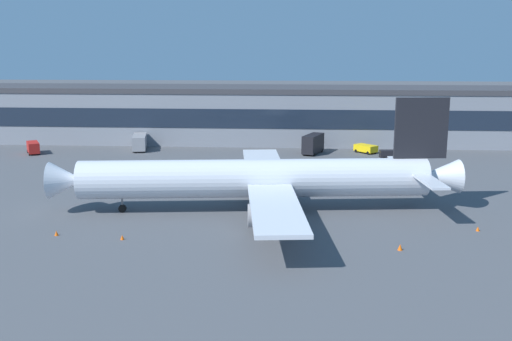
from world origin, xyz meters
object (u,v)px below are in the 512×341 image
(airliner, at_px, (261,178))
(traffic_cone_0, at_px, (400,247))
(pushback_tractor, at_px, (366,148))
(traffic_cone_2, at_px, (478,229))
(traffic_cone_1, at_px, (122,237))
(traffic_cone_3, at_px, (56,233))
(follow_me_car, at_px, (391,154))
(catering_truck, at_px, (313,143))
(fuel_truck, at_px, (140,141))
(crew_van, at_px, (33,147))

(airliner, distance_m, traffic_cone_0, 23.44)
(pushback_tractor, height_order, traffic_cone_2, pushback_tractor)
(traffic_cone_1, relative_size, traffic_cone_3, 0.94)
(airliner, distance_m, pushback_tractor, 51.25)
(follow_me_car, distance_m, traffic_cone_3, 72.28)
(traffic_cone_1, distance_m, traffic_cone_3, 8.65)
(pushback_tractor, relative_size, traffic_cone_3, 8.39)
(catering_truck, bearing_deg, pushback_tractor, 7.63)
(traffic_cone_3, bearing_deg, fuel_truck, 94.94)
(follow_me_car, bearing_deg, airliner, -121.37)
(pushback_tractor, bearing_deg, traffic_cone_1, -120.72)
(fuel_truck, xyz_separation_m, traffic_cone_3, (5.23, -60.47, -1.57))
(traffic_cone_3, bearing_deg, traffic_cone_0, -3.51)
(airliner, height_order, fuel_truck, airliner)
(traffic_cone_3, bearing_deg, follow_me_car, 47.24)
(crew_van, xyz_separation_m, traffic_cone_0, (68.48, -56.61, -1.09))
(traffic_cone_2, bearing_deg, traffic_cone_1, -171.83)
(pushback_tractor, relative_size, traffic_cone_0, 7.25)
(airliner, height_order, traffic_cone_1, airliner)
(traffic_cone_0, height_order, traffic_cone_2, traffic_cone_0)
(pushback_tractor, relative_size, traffic_cone_1, 8.94)
(traffic_cone_2, bearing_deg, crew_van, 148.53)
(fuel_truck, bearing_deg, traffic_cone_0, -53.36)
(catering_truck, distance_m, traffic_cone_1, 64.31)
(catering_truck, xyz_separation_m, traffic_cone_0, (8.36, -60.93, -1.93))
(follow_me_car, bearing_deg, traffic_cone_2, -85.62)
(follow_me_car, height_order, traffic_cone_2, follow_me_car)
(traffic_cone_0, bearing_deg, catering_truck, 97.82)
(traffic_cone_3, bearing_deg, crew_van, 116.40)
(catering_truck, height_order, crew_van, catering_truck)
(catering_truck, bearing_deg, airliner, -100.81)
(traffic_cone_2, bearing_deg, traffic_cone_0, -144.44)
(follow_me_car, bearing_deg, traffic_cone_0, -97.60)
(airliner, relative_size, crew_van, 10.33)
(fuel_truck, bearing_deg, traffic_cone_2, -43.56)
(catering_truck, distance_m, traffic_cone_0, 61.53)
(catering_truck, bearing_deg, crew_van, -175.89)
(catering_truck, distance_m, follow_me_car, 16.70)
(airliner, distance_m, traffic_cone_1, 21.67)
(crew_van, relative_size, traffic_cone_0, 7.69)
(follow_me_car, bearing_deg, fuel_truck, 172.23)
(crew_van, distance_m, traffic_cone_0, 88.85)
(traffic_cone_2, bearing_deg, catering_truck, 110.14)
(fuel_truck, xyz_separation_m, pushback_tractor, (49.99, -0.56, -0.83))
(traffic_cone_1, bearing_deg, traffic_cone_0, -2.74)
(catering_truck, height_order, traffic_cone_1, catering_truck)
(crew_van, xyz_separation_m, traffic_cone_3, (26.83, -54.06, -1.14))
(traffic_cone_0, bearing_deg, airliner, 137.73)
(catering_truck, relative_size, traffic_cone_0, 10.50)
(traffic_cone_0, relative_size, traffic_cone_3, 1.16)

